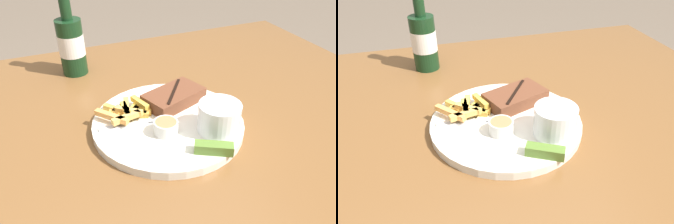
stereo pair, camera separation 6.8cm
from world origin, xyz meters
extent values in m
cube|color=brown|center=(0.00, 0.00, 0.73)|extent=(1.27, 1.02, 0.04)
cylinder|color=brown|center=(0.57, 0.45, 0.36)|extent=(0.06, 0.06, 0.71)
cylinder|color=silver|center=(0.00, 0.00, 0.76)|extent=(0.32, 0.32, 0.01)
cylinder|color=white|center=(0.00, 0.00, 0.77)|extent=(0.32, 0.32, 0.00)
cube|color=brown|center=(0.04, 0.06, 0.79)|extent=(0.15, 0.12, 0.03)
cube|color=black|center=(0.04, 0.06, 0.80)|extent=(0.07, 0.10, 0.00)
cube|color=#F2B947|center=(-0.08, 0.05, 0.79)|extent=(0.02, 0.05, 0.01)
cube|color=gold|center=(-0.07, 0.05, 0.78)|extent=(0.08, 0.05, 0.01)
cube|color=#D9A853|center=(-0.09, 0.02, 0.79)|extent=(0.06, 0.03, 0.01)
cube|color=gold|center=(-0.04, 0.06, 0.79)|extent=(0.03, 0.06, 0.01)
cube|color=gold|center=(-0.09, 0.07, 0.78)|extent=(0.05, 0.06, 0.01)
cube|color=gold|center=(-0.07, 0.05, 0.78)|extent=(0.05, 0.06, 0.01)
cube|color=#EE9F4E|center=(-0.11, 0.03, 0.79)|extent=(0.06, 0.07, 0.01)
cube|color=#F1B854|center=(-0.07, 0.04, 0.79)|extent=(0.05, 0.05, 0.01)
cube|color=#E7A44A|center=(-0.08, 0.05, 0.78)|extent=(0.05, 0.04, 0.01)
cube|color=gold|center=(-0.06, 0.04, 0.78)|extent=(0.07, 0.04, 0.01)
cube|color=#E2A24D|center=(-0.04, 0.05, 0.78)|extent=(0.05, 0.04, 0.01)
cube|color=#EAA04D|center=(-0.07, 0.05, 0.78)|extent=(0.08, 0.06, 0.01)
cube|color=gold|center=(-0.06, 0.05, 0.78)|extent=(0.07, 0.05, 0.01)
cube|color=#E5B24D|center=(-0.07, 0.06, 0.79)|extent=(0.03, 0.07, 0.01)
cylinder|color=white|center=(0.08, -0.07, 0.80)|extent=(0.08, 0.08, 0.06)
cylinder|color=beige|center=(0.08, -0.07, 0.83)|extent=(0.08, 0.08, 0.01)
cylinder|color=silver|center=(-0.02, -0.04, 0.78)|extent=(0.05, 0.05, 0.03)
cylinder|color=#C67A4C|center=(-0.02, -0.04, 0.80)|extent=(0.04, 0.04, 0.01)
cube|color=#567A2D|center=(0.04, -0.13, 0.78)|extent=(0.07, 0.05, 0.02)
cube|color=#B7B7BC|center=(-0.09, 0.01, 0.77)|extent=(0.10, 0.03, 0.00)
cube|color=#B7B7BC|center=(-0.03, 0.00, 0.77)|extent=(0.03, 0.01, 0.00)
cube|color=#B7B7BC|center=(-0.03, 0.00, 0.77)|extent=(0.03, 0.01, 0.00)
cube|color=#B7B7BC|center=(-0.03, 0.01, 0.77)|extent=(0.03, 0.01, 0.00)
cylinder|color=#143319|center=(-0.14, 0.34, 0.83)|extent=(0.07, 0.07, 0.15)
cylinder|color=silver|center=(-0.14, 0.34, 0.84)|extent=(0.07, 0.07, 0.06)
cylinder|color=#143319|center=(-0.14, 0.34, 0.94)|extent=(0.03, 0.03, 0.07)
camera|label=1|loc=(-0.22, -0.52, 1.17)|focal=35.00mm
camera|label=2|loc=(-0.16, -0.55, 1.17)|focal=35.00mm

